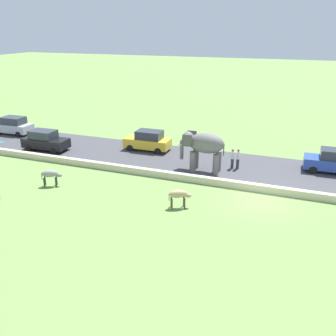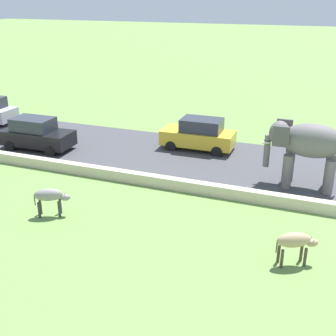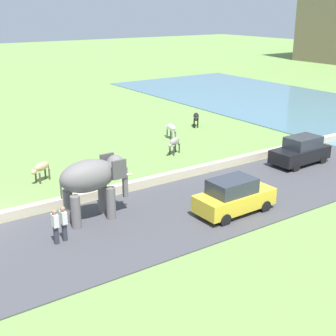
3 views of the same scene
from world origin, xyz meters
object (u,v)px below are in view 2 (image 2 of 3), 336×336
at_px(car_yellow, 199,134).
at_px(cow_grey, 50,196).
at_px(elephant, 306,145).
at_px(car_black, 36,134).
at_px(cow_tan, 295,242).

height_order(car_yellow, cow_grey, car_yellow).
bearing_deg(elephant, car_black, 90.00).
bearing_deg(elephant, cow_grey, 125.01).
relative_size(cow_tan, cow_grey, 1.00).
distance_m(car_yellow, cow_grey, 9.94).
xyz_separation_m(elephant, cow_grey, (-6.28, 8.97, -1.20)).
distance_m(elephant, cow_grey, 11.02).
distance_m(elephant, car_yellow, 6.73).
relative_size(car_black, cow_grey, 2.91).
distance_m(cow_tan, cow_grey, 9.24).
relative_size(car_yellow, cow_grey, 2.90).
bearing_deg(cow_grey, cow_tan, -89.95).
distance_m(car_black, cow_grey, 8.22).
relative_size(elephant, car_black, 0.86).
distance_m(car_yellow, cow_tan, 11.23).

